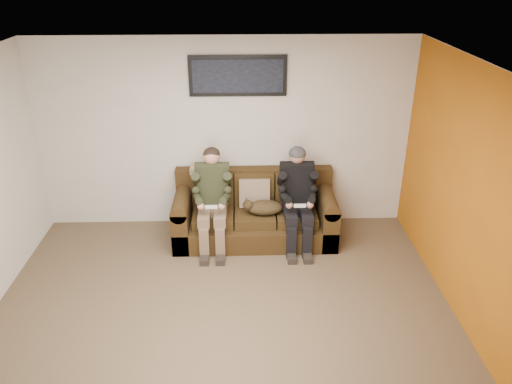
{
  "coord_description": "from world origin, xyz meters",
  "views": [
    {
      "loc": [
        0.22,
        -4.12,
        3.5
      ],
      "look_at": [
        0.39,
        1.2,
        0.95
      ],
      "focal_mm": 35.0,
      "sensor_mm": 36.0,
      "label": 1
    }
  ],
  "objects_px": {
    "person_left": "(212,194)",
    "person_right": "(297,192)",
    "framed_poster": "(238,76)",
    "sofa": "(255,213)",
    "cat": "(263,207)"
  },
  "relations": [
    {
      "from": "sofa",
      "to": "person_right",
      "type": "xyz_separation_m",
      "value": [
        0.55,
        -0.18,
        0.39
      ]
    },
    {
      "from": "person_right",
      "to": "sofa",
      "type": "bearing_deg",
      "value": 162.04
    },
    {
      "from": "person_left",
      "to": "person_right",
      "type": "relative_size",
      "value": 0.99
    },
    {
      "from": "person_left",
      "to": "person_right",
      "type": "xyz_separation_m",
      "value": [
        1.1,
        0.0,
        0.0
      ]
    },
    {
      "from": "person_right",
      "to": "cat",
      "type": "xyz_separation_m",
      "value": [
        -0.44,
        -0.03,
        -0.19
      ]
    },
    {
      "from": "sofa",
      "to": "framed_poster",
      "type": "distance_m",
      "value": 1.82
    },
    {
      "from": "sofa",
      "to": "person_left",
      "type": "xyz_separation_m",
      "value": [
        -0.55,
        -0.18,
        0.39
      ]
    },
    {
      "from": "framed_poster",
      "to": "person_right",
      "type": "bearing_deg",
      "value": -37.2
    },
    {
      "from": "sofa",
      "to": "person_right",
      "type": "bearing_deg",
      "value": -17.96
    },
    {
      "from": "person_right",
      "to": "framed_poster",
      "type": "distance_m",
      "value": 1.67
    },
    {
      "from": "cat",
      "to": "framed_poster",
      "type": "height_order",
      "value": "framed_poster"
    },
    {
      "from": "cat",
      "to": "framed_poster",
      "type": "distance_m",
      "value": 1.71
    },
    {
      "from": "sofa",
      "to": "cat",
      "type": "bearing_deg",
      "value": -62.14
    },
    {
      "from": "person_left",
      "to": "cat",
      "type": "bearing_deg",
      "value": -2.44
    },
    {
      "from": "sofa",
      "to": "cat",
      "type": "relative_size",
      "value": 3.23
    }
  ]
}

